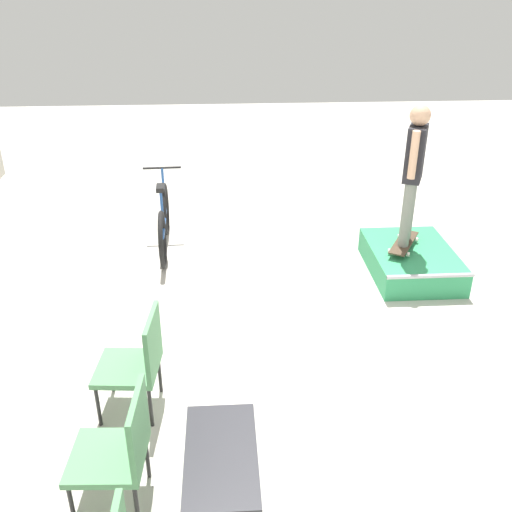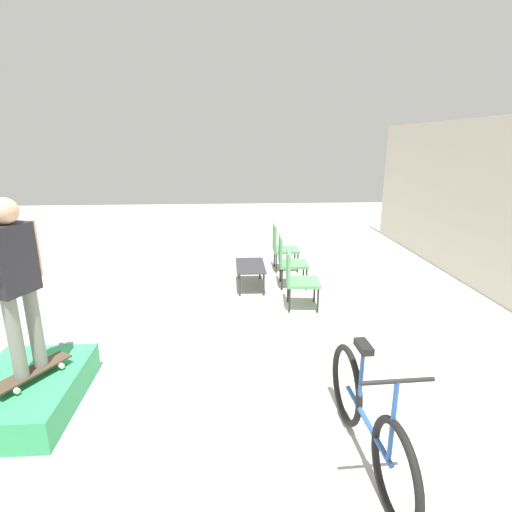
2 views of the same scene
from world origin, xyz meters
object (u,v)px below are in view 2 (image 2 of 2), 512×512
Objects in this scene: patio_chair_left at (281,245)px; patio_chair_center at (288,259)px; patio_chair_right at (297,276)px; skate_ramp_box at (26,392)px; skateboard_on_ramp at (32,372)px; person_skater at (15,274)px; coffee_table at (250,268)px; bicycle at (367,419)px.

patio_chair_left is 1.00× the size of patio_chair_center.
patio_chair_right is at bearing -176.94° from patio_chair_center.
patio_chair_right is (-2.33, 3.11, 0.36)m from skate_ramp_box.
skate_ramp_box is 0.27m from skateboard_on_ramp.
coffee_table is (-3.34, 2.31, -1.04)m from person_skater.
skateboard_on_ramp is (0.03, 0.11, 0.24)m from skate_ramp_box.
patio_chair_right is at bearing 151.55° from person_skater.
skateboard_on_ramp is at bearing -21.59° from person_skater.
patio_chair_center is (-3.35, 3.00, -0.89)m from person_skater.
patio_chair_center reaches higher than skate_ramp_box.
skate_ramp_box is 1.48× the size of patio_chair_right.
skateboard_on_ramp and coffee_table have the same top height.
patio_chair_center is at bearing 90.43° from coffee_table.
person_skater is at bearing 74.60° from skate_ramp_box.
bicycle is at bearing 104.04° from skateboard_on_ramp.
person_skater is 5.35m from patio_chair_left.
patio_chair_left is (-0.99, 0.69, 0.15)m from coffee_table.
coffee_table is (-3.34, 2.31, -0.03)m from skateboard_on_ramp.
patio_chair_right is (-2.36, 3.00, -0.89)m from person_skater.
patio_chair_center is (0.99, 0.00, 0.00)m from patio_chair_left.
patio_chair_center is at bearing 136.83° from skate_ramp_box.
bicycle reaches higher than skate_ramp_box.
patio_chair_right is (0.99, 0.00, 0.00)m from patio_chair_center.
skateboard_on_ramp is 0.77× the size of coffee_table.
skate_ramp_box is 1.26m from person_skater.
bicycle is at bearing 73.98° from skate_ramp_box.
person_skater is 0.94× the size of bicycle.
coffee_table is 4.29m from bicycle.
bicycle is at bearing 97.37° from person_skater.
bicycle is at bearing -178.20° from patio_chair_left.
patio_chair_right is 3.24m from bicycle.
patio_chair_left is at bearing 4.82° from patio_chair_right.
skateboard_on_ramp is 3.18m from bicycle.
patio_chair_center is 0.53× the size of bicycle.
bicycle is at bearing 10.00° from coffee_table.
skateboard_on_ramp is 0.45× the size of person_skater.
skateboard_on_ramp is at bearing 146.51° from patio_chair_left.
coffee_table is 1.22m from patio_chair_left.
person_skater reaches higher than coffee_table.
bicycle is (0.91, 3.16, 0.23)m from skate_ramp_box.
patio_chair_left is (-4.34, 3.00, -0.89)m from person_skater.
patio_chair_right is (0.98, 0.69, 0.15)m from coffee_table.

